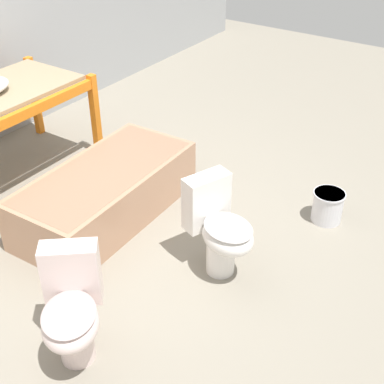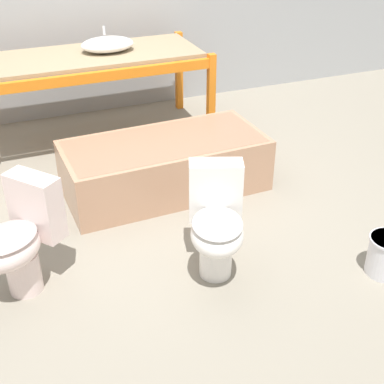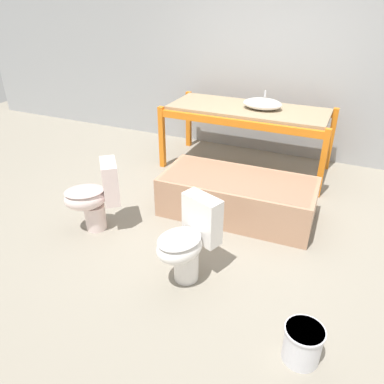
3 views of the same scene
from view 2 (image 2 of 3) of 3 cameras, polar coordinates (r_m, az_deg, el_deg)
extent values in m
plane|color=gray|center=(4.52, -5.17, 0.00)|extent=(12.00, 12.00, 0.00)
cube|color=orange|center=(5.30, 2.04, 10.04)|extent=(0.07, 0.07, 0.86)
cube|color=orange|center=(6.07, -1.40, 12.76)|extent=(0.07, 0.07, 0.86)
cube|color=orange|center=(4.87, -9.65, 12.08)|extent=(2.12, 0.06, 0.09)
cube|color=orange|center=(5.69, -11.82, 14.60)|extent=(2.12, 0.06, 0.09)
cube|color=#998466|center=(5.26, -10.88, 14.09)|extent=(2.05, 0.81, 0.04)
ellipsoid|color=white|center=(5.29, -9.01, 15.29)|extent=(0.50, 0.36, 0.13)
cylinder|color=silver|center=(5.35, -9.37, 16.64)|extent=(0.02, 0.02, 0.08)
cube|color=tan|center=(4.45, -2.89, 2.82)|extent=(1.67, 0.81, 0.45)
cube|color=#977056|center=(4.39, -2.94, 4.36)|extent=(1.59, 0.73, 0.18)
cylinder|color=silver|center=(3.58, -17.50, -8.14)|extent=(0.21, 0.21, 0.27)
ellipsoid|color=silver|center=(3.41, -18.96, -5.70)|extent=(0.54, 0.52, 0.23)
ellipsoid|color=#BBA7A3|center=(3.36, -19.19, -4.59)|extent=(0.51, 0.50, 0.03)
cube|color=silver|center=(3.47, -16.35, -1.41)|extent=(0.33, 0.36, 0.42)
cylinder|color=white|center=(3.55, 2.54, -6.92)|extent=(0.21, 0.21, 0.27)
ellipsoid|color=white|center=(3.35, 2.70, -4.50)|extent=(0.46, 0.51, 0.23)
ellipsoid|color=beige|center=(3.30, 2.73, -3.36)|extent=(0.44, 0.49, 0.03)
cube|color=white|center=(3.48, 2.52, 0.12)|extent=(0.38, 0.27, 0.42)
camera|label=1|loc=(1.82, -86.06, 17.88)|focal=50.00mm
camera|label=3|loc=(2.30, 64.18, 12.83)|focal=35.00mm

